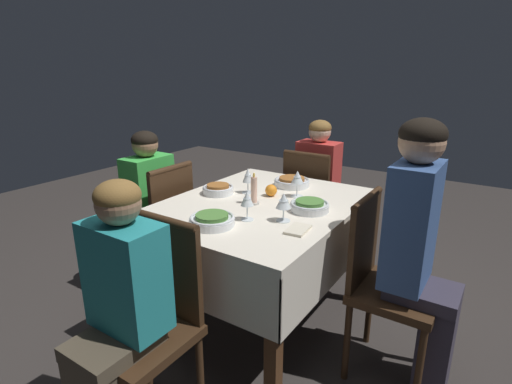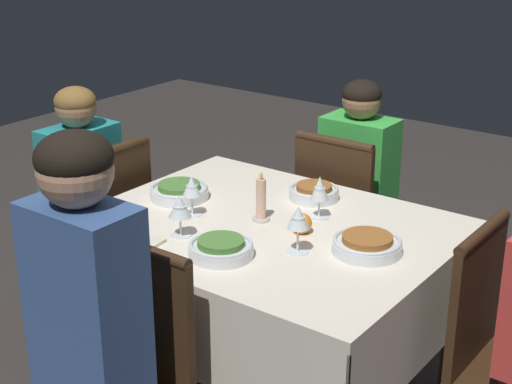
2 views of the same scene
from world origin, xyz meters
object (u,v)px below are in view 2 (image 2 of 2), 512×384
Objects in this scene: bowl_south at (314,192)px; napkin_red_folded at (141,241)px; bowl_east at (179,191)px; bowl_north at (221,248)px; person_child_green at (364,190)px; chair_east at (102,234)px; wine_glass_west at (298,219)px; dining_table at (266,254)px; chair_south at (345,222)px; wine_glass_south at (320,190)px; bowl_west at (367,244)px; candle_centerpiece at (261,202)px; wine_glass_north at (180,208)px; wine_glass_east at (192,188)px; orange_fruit at (302,223)px; person_child_teal at (75,203)px; chair_west at (506,358)px; person_adult_denim at (76,342)px.

bowl_south is 0.69m from napkin_red_folded.
bowl_north is at bearing 145.84° from bowl_east.
person_child_green is at bearing -83.77° from bowl_north.
wine_glass_west is at bearing 83.41° from chair_east.
chair_south reaches higher than dining_table.
wine_glass_south reaches higher than bowl_west.
bowl_north and bowl_south have the same top height.
candle_centerpiece is at bearing -29.51° from wine_glass_west.
wine_glass_east is at bearing -61.65° from wine_glass_north.
person_child_green is (0.09, -0.85, -0.05)m from dining_table.
wine_glass_south reaches higher than orange_fruit.
chair_south is at bearing -69.96° from wine_glass_west.
bowl_north is (-1.01, 0.28, 0.18)m from person_child_teal.
wine_glass_north is at bearing 39.97° from orange_fruit.
chair_south is 5.99× the size of wine_glass_south.
bowl_north is at bearing 96.45° from dining_table.
chair_west is 0.92m from candle_centerpiece.
wine_glass_north is at bearing 18.27° from wine_glass_west.
bowl_north is 0.45m from wine_glass_south.
bowl_east is (0.43, -0.29, -0.00)m from bowl_north.
candle_centerpiece reaches higher than wine_glass_west.
candle_centerpiece is (0.41, -0.01, 0.04)m from bowl_west.
person_adult_denim is 1.29m from person_child_teal.
wine_glass_south reaches higher than chair_south.
napkin_red_folded is at bearing 112.30° from chair_west.
person_child_teal reaches higher than bowl_west.
chair_west is 1.10m from wine_glass_north.
dining_table is at bearing 89.79° from person_child_teal.
wine_glass_north reaches higher than bowl_north.
wine_glass_west is at bearing 109.12° from wine_glass_south.
wine_glass_south is at bearing 98.21° from person_child_teal.
bowl_west is (-0.55, -0.25, -0.07)m from wine_glass_north.
wine_glass_west is 0.28m from candle_centerpiece.
person_child_teal reaches higher than bowl_south.
candle_centerpiece is at bearing 43.80° from wine_glass_south.
chair_east reaches higher than napkin_red_folded.
candle_centerpiece is (0.04, -0.02, 0.17)m from dining_table.
wine_glass_south is at bearing 110.51° from chair_south.
person_adult_denim is at bearing 81.34° from orange_fruit.
person_child_green reaches higher than chair_south.
chair_east is 5.16× the size of candle_centerpiece.
chair_west is 4.49× the size of bowl_north.
candle_centerpiece is at bearing -154.09° from wine_glass_east.
wine_glass_west reaches higher than bowl_north.
wine_glass_north is 0.29m from candle_centerpiece.
person_adult_denim reaches higher than person_child_teal.
bowl_east is 1.46× the size of napkin_red_folded.
chair_east is 1.20m from person_adult_denim.
wine_glass_east is (0.36, 0.24, 0.00)m from wine_glass_south.
person_child_teal is 0.83m from napkin_red_folded.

